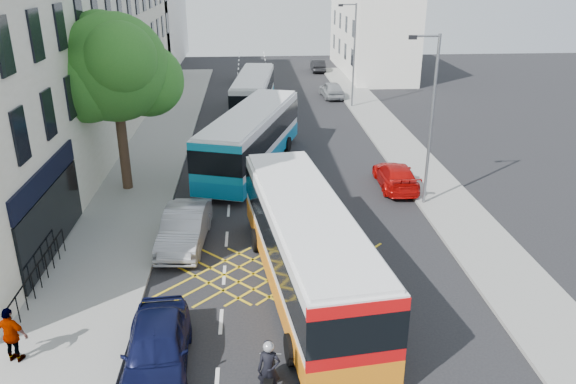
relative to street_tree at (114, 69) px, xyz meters
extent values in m
plane|color=black|center=(8.51, -14.97, -6.29)|extent=(120.00, 120.00, 0.00)
cube|color=gray|center=(0.01, 0.03, -6.22)|extent=(5.00, 70.00, 0.15)
cube|color=gray|center=(16.01, 0.03, -6.22)|extent=(3.00, 70.00, 0.15)
cube|color=beige|center=(-5.49, 9.53, 0.21)|extent=(8.00, 45.00, 13.00)
cube|color=black|center=(-1.44, -6.97, -2.89)|extent=(0.12, 7.00, 0.90)
cube|color=black|center=(-1.44, -6.97, -4.69)|extent=(0.12, 7.00, 2.60)
cube|color=silver|center=(-5.49, 40.03, -1.29)|extent=(8.00, 20.00, 10.00)
cube|color=silver|center=(19.51, 33.03, -2.29)|extent=(6.00, 18.00, 8.00)
cylinder|color=#382619|center=(0.01, 0.03, -3.94)|extent=(0.50, 0.50, 4.40)
sphere|color=#1F621C|center=(0.01, 0.03, 0.06)|extent=(5.20, 5.20, 5.20)
sphere|color=#1F621C|center=(1.41, 0.83, -0.74)|extent=(3.60, 3.60, 3.60)
sphere|color=#1F621C|center=(-1.19, -0.57, -0.54)|extent=(3.80, 3.80, 3.80)
sphere|color=#1F621C|center=(0.61, -1.27, 0.66)|extent=(3.40, 3.40, 3.40)
sphere|color=#1F621C|center=(-0.79, 1.13, 1.06)|extent=(3.20, 3.20, 3.20)
cylinder|color=slate|center=(14.81, -2.97, -2.14)|extent=(0.14, 0.14, 8.00)
cylinder|color=slate|center=(14.21, -2.97, 1.76)|extent=(1.20, 0.10, 0.10)
cube|color=black|center=(13.61, -2.97, 1.71)|extent=(0.35, 0.15, 0.18)
cylinder|color=slate|center=(14.81, 17.03, -2.14)|extent=(0.14, 0.14, 8.00)
cylinder|color=slate|center=(14.21, 17.03, 1.76)|extent=(1.20, 0.10, 0.10)
cube|color=black|center=(13.61, 17.03, 1.71)|extent=(0.35, 0.15, 0.18)
cube|color=silver|center=(8.30, -10.10, -4.50)|extent=(4.14, 12.00, 2.83)
cube|color=silver|center=(8.30, -10.10, -3.03)|extent=(3.90, 11.74, 0.13)
cube|color=black|center=(8.30, -10.10, -4.10)|extent=(4.21, 12.07, 1.18)
cube|color=orange|center=(8.30, -10.10, -5.49)|extent=(4.20, 12.06, 0.80)
cube|color=red|center=(9.04, -15.90, -4.47)|extent=(2.70, 0.44, 2.67)
cube|color=#FF0C0C|center=(7.97, -16.05, -5.22)|extent=(0.26, 0.09, 0.25)
cube|color=#FF0C0C|center=(10.12, -15.78, -5.22)|extent=(0.26, 0.09, 0.25)
cylinder|color=black|center=(6.57, -7.09, -5.81)|extent=(0.42, 0.99, 0.96)
cylinder|color=black|center=(9.22, -6.75, -5.81)|extent=(0.42, 0.99, 0.96)
cylinder|color=black|center=(7.48, -14.19, -5.81)|extent=(0.42, 0.99, 0.96)
cylinder|color=black|center=(10.13, -13.85, -5.81)|extent=(0.42, 0.99, 0.96)
cube|color=silver|center=(6.50, 3.17, -4.50)|extent=(6.10, 12.05, 2.84)
cube|color=silver|center=(6.50, 3.17, -3.02)|extent=(5.83, 11.76, 0.13)
cube|color=black|center=(6.50, 3.17, -4.10)|extent=(6.18, 12.12, 1.18)
cube|color=#0D72A1|center=(6.50, 3.17, -5.49)|extent=(6.17, 12.11, 0.80)
cube|color=#0D89AB|center=(4.74, -2.42, -4.47)|extent=(2.62, 0.91, 2.68)
cube|color=#FF0C0C|center=(3.70, -2.10, -5.22)|extent=(0.26, 0.13, 0.25)
cube|color=#FF0C0C|center=(5.77, -2.76, -5.22)|extent=(0.26, 0.13, 0.25)
cylinder|color=black|center=(6.19, 6.64, -5.81)|extent=(0.58, 1.01, 0.96)
cylinder|color=black|center=(8.75, 5.83, -5.81)|extent=(0.58, 1.01, 0.96)
cylinder|color=black|center=(4.03, -0.21, -5.81)|extent=(0.58, 1.01, 0.96)
cylinder|color=black|center=(6.59, -1.02, -5.81)|extent=(0.58, 1.01, 0.96)
cube|color=silver|center=(6.81, 15.90, -4.66)|extent=(3.57, 10.93, 2.59)
cube|color=silver|center=(6.81, 15.90, -3.32)|extent=(3.35, 10.70, 0.12)
cube|color=black|center=(6.81, 15.90, -4.29)|extent=(3.63, 11.00, 1.07)
cube|color=#0C779A|center=(6.81, 15.90, -5.56)|extent=(3.62, 10.99, 0.73)
cube|color=silver|center=(6.24, 10.60, -4.63)|extent=(2.48, 0.36, 2.44)
cube|color=#FF0C0C|center=(5.28, 10.69, -5.32)|extent=(0.25, 0.09, 0.25)
cube|color=#FF0C0C|center=(7.20, 10.48, -5.32)|extent=(0.25, 0.09, 0.25)
cylinder|color=black|center=(5.91, 18.94, -5.85)|extent=(0.37, 0.90, 0.88)
cylinder|color=black|center=(8.33, 18.68, -5.85)|extent=(0.37, 0.90, 0.88)
cylinder|color=black|center=(5.21, 12.44, -5.85)|extent=(0.37, 0.90, 0.88)
cylinder|color=black|center=(7.64, 12.18, -5.85)|extent=(0.37, 0.90, 0.88)
cylinder|color=black|center=(6.86, -14.85, -5.98)|extent=(0.19, 0.64, 0.63)
cube|color=black|center=(6.77, -15.58, -5.68)|extent=(0.35, 1.20, 0.22)
cube|color=black|center=(6.80, -15.34, -5.50)|extent=(0.33, 0.47, 0.20)
cube|color=black|center=(6.74, -15.83, -5.55)|extent=(0.31, 0.52, 0.10)
cylinder|color=slate|center=(6.85, -14.90, -5.60)|extent=(0.11, 0.43, 0.83)
cylinder|color=slate|center=(6.83, -15.04, -5.26)|extent=(0.59, 0.11, 0.04)
imported|color=black|center=(6.77, -15.63, -5.29)|extent=(0.66, 0.48, 1.70)
sphere|color=#99999E|center=(6.77, -15.63, -4.57)|extent=(0.30, 0.30, 0.30)
imported|color=#0D1034|center=(3.61, -14.25, -5.51)|extent=(2.09, 4.67, 1.56)
imported|color=#999BA0|center=(3.61, -6.34, -5.50)|extent=(2.03, 4.90, 1.58)
imported|color=#B80A07|center=(14.01, -0.53, -5.64)|extent=(1.95, 4.55, 1.31)
imported|color=#3D3F45|center=(6.53, 28.28, -5.57)|extent=(2.65, 5.33, 1.45)
imported|color=#93969A|center=(13.67, 20.90, -5.58)|extent=(1.98, 4.29, 1.42)
imported|color=black|center=(14.01, 33.73, -5.65)|extent=(1.41, 3.91, 1.28)
imported|color=gray|center=(-0.60, -13.68, -5.26)|extent=(1.12, 0.70, 1.77)
camera|label=1|loc=(6.43, -27.63, 4.70)|focal=35.00mm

